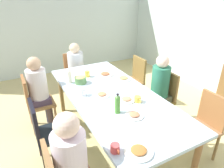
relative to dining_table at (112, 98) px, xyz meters
The scene contains 26 objects.
ground_plane 0.71m from the dining_table, ahead, with size 7.47×7.47×0.00m, color #C9B97B.
wall_left 3.23m from the dining_table, behind, with size 0.12×5.30×2.60m, color silver.
dining_table is the anchor object (origin of this frame).
chair_0 1.24m from the dining_table, 131.61° to the left, with size 0.40×0.40×0.90m.
chair_1 1.61m from the dining_table, behind, with size 0.40×0.40×0.90m.
person_1 1.50m from the dining_table, behind, with size 0.30×0.30×1.14m.
chair_2 0.93m from the dining_table, 90.00° to the right, with size 0.40×0.40×0.90m.
chair_3 1.24m from the dining_table, 48.39° to the left, with size 0.40×0.40×0.90m.
person_4 1.15m from the dining_table, 45.40° to the right, with size 0.30×0.30×1.21m.
chair_5 1.24m from the dining_table, 131.61° to the right, with size 0.40×0.40×0.90m.
person_5 1.15m from the dining_table, 134.63° to the right, with size 0.30×0.30×1.19m.
chair_6 0.93m from the dining_table, 90.00° to the left, with size 0.40×0.40×0.90m.
person_6 0.82m from the dining_table, 90.00° to the left, with size 0.30×0.30×1.20m.
plate_0 0.67m from the dining_table, 161.75° to the left, with size 0.26×0.26×0.04m.
plate_1 0.26m from the dining_table, 19.48° to the left, with size 0.22×0.22×0.04m.
plate_2 1.09m from the dining_table, 15.66° to the right, with size 0.26×0.26×0.04m.
plate_3 0.52m from the dining_table, 131.92° to the left, with size 0.25×0.25×0.04m.
plate_4 0.58m from the dining_table, ahead, with size 0.21×0.21×0.04m.
plate_5 0.16m from the dining_table, 99.13° to the right, with size 0.21×0.21×0.04m.
bowl_0 0.60m from the dining_table, 154.46° to the right, with size 0.18×0.18×0.11m.
cup_0 1.06m from the dining_table, 26.47° to the right, with size 0.12×0.08×0.08m.
cup_1 0.39m from the dining_table, 29.61° to the left, with size 0.12×0.08×0.08m.
cup_2 0.71m from the dining_table, behind, with size 0.11×0.08×0.10m.
cup_3 0.40m from the dining_table, 112.94° to the right, with size 0.11×0.07×0.10m.
bottle_0 0.48m from the dining_table, 20.00° to the right, with size 0.06×0.06×0.24m.
bottle_1 0.74m from the dining_table, 147.54° to the right, with size 0.06×0.06×0.23m.
Camera 1 is at (2.10, -1.11, 2.07)m, focal length 32.21 mm.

